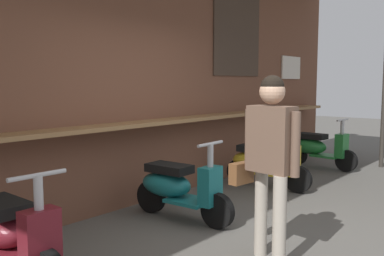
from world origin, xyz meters
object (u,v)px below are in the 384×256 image
Objects in this scene: scooter_teal at (177,187)px; scooter_yellow at (263,163)px; scooter_maroon at (10,234)px; shopper_with_handbag at (270,150)px; scooter_green at (317,147)px.

scooter_teal is 1.00× the size of scooter_yellow.
scooter_maroon is 4.08m from scooter_yellow.
scooter_yellow is at bearing -142.12° from shopper_with_handbag.
shopper_with_handbag is at bearing -69.36° from scooter_green.
scooter_teal is at bearing -87.56° from scooter_green.
scooter_maroon and scooter_yellow have the same top height.
scooter_green is 4.73m from shopper_with_handbag.
scooter_green is (2.04, 0.00, 0.00)m from scooter_yellow.
shopper_with_handbag reaches higher than scooter_teal.
scooter_yellow is at bearing -87.56° from scooter_green.
scooter_green is at bearing 87.24° from scooter_teal.
shopper_with_handbag is (-0.40, -1.46, 0.65)m from scooter_teal.
scooter_green is 0.83× the size of shopper_with_handbag.
shopper_with_handbag is at bearing -18.02° from scooter_teal.
shopper_with_handbag is (1.67, -1.46, 0.65)m from scooter_maroon.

